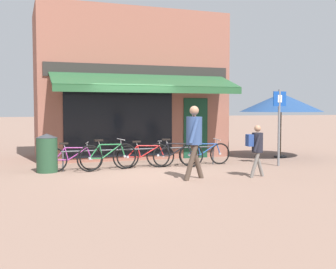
{
  "coord_description": "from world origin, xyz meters",
  "views": [
    {
      "loc": [
        -3.3,
        -10.97,
        1.74
      ],
      "look_at": [
        0.46,
        -0.5,
        1.05
      ],
      "focal_mm": 45.0,
      "sensor_mm": 36.0,
      "label": 1
    }
  ],
  "objects_px": {
    "bicycle_green": "(107,156)",
    "bicycle_red": "(146,156)",
    "parking_sign": "(279,119)",
    "bicycle_black": "(175,154)",
    "cafe_parasol": "(281,103)",
    "pedestrian_child": "(256,145)",
    "litter_bin": "(47,153)",
    "bicycle_purple": "(73,158)",
    "bicycle_blue": "(205,153)",
    "pedestrian_adult": "(194,134)"
  },
  "relations": [
    {
      "from": "bicycle_green",
      "to": "bicycle_red",
      "type": "bearing_deg",
      "value": -1.42
    },
    {
      "from": "parking_sign",
      "to": "bicycle_red",
      "type": "bearing_deg",
      "value": 165.39
    },
    {
      "from": "bicycle_black",
      "to": "cafe_parasol",
      "type": "bearing_deg",
      "value": 30.02
    },
    {
      "from": "bicycle_black",
      "to": "pedestrian_child",
      "type": "bearing_deg",
      "value": -44.67
    },
    {
      "from": "bicycle_black",
      "to": "litter_bin",
      "type": "relative_size",
      "value": 1.57
    },
    {
      "from": "bicycle_purple",
      "to": "cafe_parasol",
      "type": "relative_size",
      "value": 0.57
    },
    {
      "from": "litter_bin",
      "to": "parking_sign",
      "type": "distance_m",
      "value": 6.83
    },
    {
      "from": "bicycle_green",
      "to": "bicycle_black",
      "type": "xyz_separation_m",
      "value": [
        2.02,
        0.01,
        -0.02
      ]
    },
    {
      "from": "parking_sign",
      "to": "cafe_parasol",
      "type": "height_order",
      "value": "parking_sign"
    },
    {
      "from": "bicycle_red",
      "to": "bicycle_green",
      "type": "bearing_deg",
      "value": -163.33
    },
    {
      "from": "bicycle_purple",
      "to": "bicycle_black",
      "type": "bearing_deg",
      "value": -2.08
    },
    {
      "from": "cafe_parasol",
      "to": "bicycle_blue",
      "type": "bearing_deg",
      "value": -164.63
    },
    {
      "from": "pedestrian_child",
      "to": "pedestrian_adult",
      "type": "bearing_deg",
      "value": -177.9
    },
    {
      "from": "bicycle_green",
      "to": "pedestrian_child",
      "type": "height_order",
      "value": "pedestrian_child"
    },
    {
      "from": "pedestrian_adult",
      "to": "cafe_parasol",
      "type": "xyz_separation_m",
      "value": [
        4.73,
        3.23,
        0.84
      ]
    },
    {
      "from": "bicycle_green",
      "to": "cafe_parasol",
      "type": "bearing_deg",
      "value": -1.72
    },
    {
      "from": "litter_bin",
      "to": "cafe_parasol",
      "type": "xyz_separation_m",
      "value": [
        8.05,
        0.81,
        1.41
      ]
    },
    {
      "from": "bicycle_purple",
      "to": "bicycle_red",
      "type": "relative_size",
      "value": 0.96
    },
    {
      "from": "bicycle_blue",
      "to": "parking_sign",
      "type": "bearing_deg",
      "value": -24.02
    },
    {
      "from": "bicycle_green",
      "to": "pedestrian_adult",
      "type": "relative_size",
      "value": 0.97
    },
    {
      "from": "bicycle_purple",
      "to": "bicycle_green",
      "type": "bearing_deg",
      "value": -11.08
    },
    {
      "from": "bicycle_green",
      "to": "litter_bin",
      "type": "relative_size",
      "value": 1.67
    },
    {
      "from": "bicycle_green",
      "to": "bicycle_black",
      "type": "height_order",
      "value": "bicycle_green"
    },
    {
      "from": "pedestrian_child",
      "to": "parking_sign",
      "type": "height_order",
      "value": "parking_sign"
    },
    {
      "from": "pedestrian_child",
      "to": "bicycle_blue",
      "type": "bearing_deg",
      "value": 105.67
    },
    {
      "from": "bicycle_red",
      "to": "bicycle_blue",
      "type": "height_order",
      "value": "bicycle_red"
    },
    {
      "from": "bicycle_green",
      "to": "bicycle_blue",
      "type": "relative_size",
      "value": 1.04
    },
    {
      "from": "bicycle_red",
      "to": "pedestrian_adult",
      "type": "bearing_deg",
      "value": -70.44
    },
    {
      "from": "pedestrian_adult",
      "to": "cafe_parasol",
      "type": "height_order",
      "value": "cafe_parasol"
    },
    {
      "from": "bicycle_black",
      "to": "parking_sign",
      "type": "xyz_separation_m",
      "value": [
        3.05,
        -0.83,
        1.04
      ]
    },
    {
      "from": "bicycle_purple",
      "to": "bicycle_black",
      "type": "distance_m",
      "value": 2.94
    },
    {
      "from": "bicycle_green",
      "to": "litter_bin",
      "type": "distance_m",
      "value": 1.64
    },
    {
      "from": "bicycle_red",
      "to": "pedestrian_child",
      "type": "relative_size",
      "value": 1.3
    },
    {
      "from": "bicycle_purple",
      "to": "bicycle_blue",
      "type": "bearing_deg",
      "value": 0.51
    },
    {
      "from": "pedestrian_child",
      "to": "parking_sign",
      "type": "bearing_deg",
      "value": 51.14
    },
    {
      "from": "bicycle_purple",
      "to": "pedestrian_child",
      "type": "relative_size",
      "value": 1.24
    },
    {
      "from": "bicycle_red",
      "to": "cafe_parasol",
      "type": "height_order",
      "value": "cafe_parasol"
    },
    {
      "from": "cafe_parasol",
      "to": "pedestrian_child",
      "type": "bearing_deg",
      "value": -132.11
    },
    {
      "from": "parking_sign",
      "to": "pedestrian_child",
      "type": "bearing_deg",
      "value": -138.17
    },
    {
      "from": "parking_sign",
      "to": "cafe_parasol",
      "type": "distance_m",
      "value": 2.37
    },
    {
      "from": "bicycle_red",
      "to": "parking_sign",
      "type": "xyz_separation_m",
      "value": [
        3.9,
        -1.02,
        1.06
      ]
    },
    {
      "from": "bicycle_blue",
      "to": "litter_bin",
      "type": "xyz_separation_m",
      "value": [
        -4.66,
        0.12,
        0.17
      ]
    },
    {
      "from": "bicycle_red",
      "to": "pedestrian_child",
      "type": "bearing_deg",
      "value": -43.14
    },
    {
      "from": "pedestrian_child",
      "to": "parking_sign",
      "type": "distance_m",
      "value": 2.42
    },
    {
      "from": "bicycle_green",
      "to": "cafe_parasol",
      "type": "relative_size",
      "value": 0.61
    },
    {
      "from": "bicycle_blue",
      "to": "litter_bin",
      "type": "bearing_deg",
      "value": 179.51
    },
    {
      "from": "bicycle_red",
      "to": "litter_bin",
      "type": "distance_m",
      "value": 2.8
    },
    {
      "from": "bicycle_green",
      "to": "parking_sign",
      "type": "distance_m",
      "value": 5.24
    },
    {
      "from": "bicycle_black",
      "to": "pedestrian_adult",
      "type": "distance_m",
      "value": 2.33
    },
    {
      "from": "cafe_parasol",
      "to": "litter_bin",
      "type": "bearing_deg",
      "value": -174.22
    }
  ]
}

